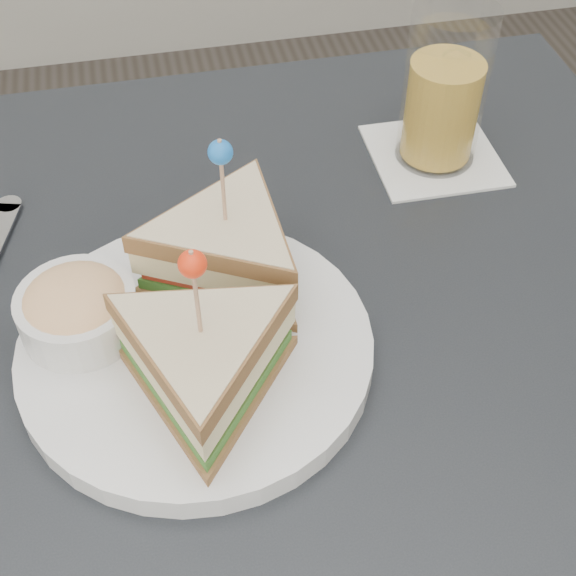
% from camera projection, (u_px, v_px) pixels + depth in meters
% --- Properties ---
extents(table, '(0.80, 0.80, 0.75)m').
position_uv_depth(table, '(279.00, 400.00, 0.68)').
color(table, black).
rests_on(table, ground).
extents(plate_meal, '(0.35, 0.35, 0.16)m').
position_uv_depth(plate_meal, '(198.00, 314.00, 0.59)').
color(plate_meal, silver).
rests_on(plate_meal, table).
extents(drink_set, '(0.12, 0.12, 0.15)m').
position_uv_depth(drink_set, '(444.00, 97.00, 0.74)').
color(drink_set, silver).
rests_on(drink_set, table).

